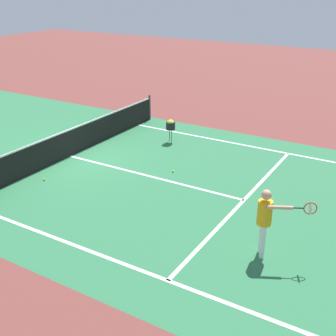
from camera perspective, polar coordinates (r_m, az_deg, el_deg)
ground_plane at (r=15.56m, az=-12.56°, el=1.52°), size 60.00×60.00×0.00m
court_surface_inbounds at (r=15.56m, az=-12.57°, el=1.52°), size 10.62×24.40×0.00m
line_sideline_left at (r=9.41m, az=-2.47°, el=-13.52°), size 0.10×11.89×0.01m
line_sideline_right at (r=16.09m, az=13.77°, el=2.15°), size 0.10×11.89×0.01m
line_service_near at (r=12.38m, az=9.83°, el=-4.13°), size 8.22×0.10×0.01m
line_center_service at (r=13.69m, az=-2.67°, el=-0.99°), size 0.10×6.40×0.01m
net at (r=15.39m, az=-12.72°, el=3.22°), size 10.16×0.09×1.07m
player_near at (r=9.66m, az=12.58°, el=-6.08°), size 0.55×1.16×1.61m
ball_hopper at (r=16.30m, az=0.34°, el=5.63°), size 0.34×0.34×0.87m
tennis_ball_mid_court at (r=13.92m, az=0.66°, el=-0.41°), size 0.07×0.07×0.07m
tennis_ball_near_net at (r=13.86m, az=-15.76°, el=-1.46°), size 0.07×0.07×0.07m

